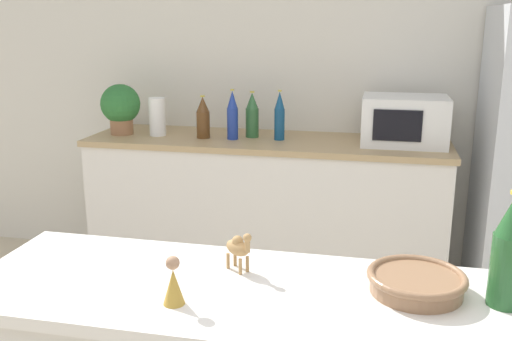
% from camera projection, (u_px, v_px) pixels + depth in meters
% --- Properties ---
extents(wall_back, '(8.00, 0.06, 2.55)m').
position_uv_depth(wall_back, '(331.00, 79.00, 3.63)').
color(wall_back, silver).
rests_on(wall_back, ground_plane).
extents(back_counter, '(2.19, 0.63, 0.94)m').
position_uv_depth(back_counter, '(266.00, 211.00, 3.60)').
color(back_counter, silver).
rests_on(back_counter, ground_plane).
extents(potted_plant, '(0.25, 0.25, 0.32)m').
position_uv_depth(potted_plant, '(121.00, 107.00, 3.58)').
color(potted_plant, '#9E6B47').
rests_on(potted_plant, back_counter).
extents(paper_towel_roll, '(0.10, 0.10, 0.24)m').
position_uv_depth(paper_towel_roll, '(157.00, 117.00, 3.55)').
color(paper_towel_roll, white).
rests_on(paper_towel_roll, back_counter).
extents(microwave, '(0.48, 0.37, 0.28)m').
position_uv_depth(microwave, '(404.00, 120.00, 3.29)').
color(microwave, white).
rests_on(microwave, back_counter).
extents(back_bottle_0, '(0.06, 0.06, 0.30)m').
position_uv_depth(back_bottle_0, '(280.00, 116.00, 3.41)').
color(back_bottle_0, navy).
rests_on(back_bottle_0, back_counter).
extents(back_bottle_1, '(0.08, 0.08, 0.26)m').
position_uv_depth(back_bottle_1, '(203.00, 118.00, 3.47)').
color(back_bottle_1, brown).
rests_on(back_bottle_1, back_counter).
extents(back_bottle_2, '(0.07, 0.07, 0.30)m').
position_uv_depth(back_bottle_2, '(232.00, 116.00, 3.43)').
color(back_bottle_2, navy).
rests_on(back_bottle_2, back_counter).
extents(back_bottle_3, '(0.08, 0.08, 0.28)m').
position_uv_depth(back_bottle_3, '(252.00, 115.00, 3.50)').
color(back_bottle_3, '#2D6033').
rests_on(back_bottle_3, back_counter).
extents(wine_bottle, '(0.09, 0.09, 0.30)m').
position_uv_depth(wine_bottle, '(510.00, 252.00, 1.40)').
color(wine_bottle, '#235628').
rests_on(wine_bottle, bar_counter).
extents(fruit_bowl, '(0.26, 0.26, 0.06)m').
position_uv_depth(fruit_bowl, '(416.00, 282.00, 1.49)').
color(fruit_bowl, '#8C6647').
rests_on(fruit_bowl, bar_counter).
extents(camel_figurine, '(0.10, 0.09, 0.12)m').
position_uv_depth(camel_figurine, '(238.00, 247.00, 1.61)').
color(camel_figurine, '#A87F4C').
rests_on(camel_figurine, bar_counter).
extents(wise_man_figurine_blue, '(0.06, 0.06, 0.13)m').
position_uv_depth(wise_man_figurine_blue, '(173.00, 284.00, 1.43)').
color(wise_man_figurine_blue, '#B28933').
rests_on(wise_man_figurine_blue, bar_counter).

